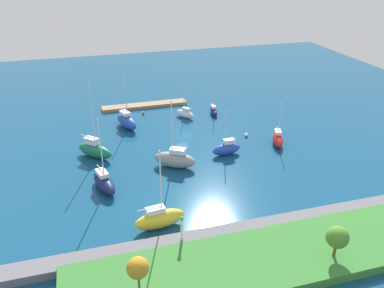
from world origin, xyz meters
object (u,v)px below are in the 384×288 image
park_tree_center (138,268)px  sailboat_gray_lone_south (175,159)px  pier_dock (145,105)px  sailboat_green_center_basin (95,150)px  sailboat_red_lone_north (278,139)px  mooring_buoy_white (246,135)px  sailboat_white_far_south (185,113)px  park_tree_midwest (337,237)px  harbor_beacon (182,226)px  mooring_buoy_orange (143,113)px  sailboat_navy_inner_mooring (104,182)px  sailboat_yellow_by_breakwater (160,219)px  sailboat_navy_near_pier (214,111)px  sailboat_blue_outer_mooring (226,149)px  sailboat_blue_mid_basin (127,121)px

park_tree_center → sailboat_gray_lone_south: (-11.52, -30.07, -3.80)m
pier_dock → sailboat_gray_lone_south: sailboat_gray_lone_south is taller
pier_dock → sailboat_green_center_basin: size_ratio=1.45×
sailboat_red_lone_north → mooring_buoy_white: bearing=-120.6°
park_tree_center → sailboat_white_far_south: size_ratio=0.57×
park_tree_midwest → sailboat_red_lone_north: sailboat_red_lone_north is taller
harbor_beacon → sailboat_green_center_basin: bearing=-72.0°
pier_dock → mooring_buoy_orange: (1.23, 4.93, -0.05)m
park_tree_midwest → sailboat_white_far_south: (5.23, -53.51, -3.26)m
harbor_beacon → sailboat_green_center_basin: 31.49m
sailboat_white_far_south → park_tree_midwest: bearing=148.6°
sailboat_navy_inner_mooring → sailboat_green_center_basin: bearing=167.8°
harbor_beacon → sailboat_red_lone_north: 37.11m
harbor_beacon → park_tree_center: park_tree_center is taller
sailboat_yellow_by_breakwater → sailboat_green_center_basin: (7.62, -24.98, 0.09)m
sailboat_red_lone_north → mooring_buoy_orange: bearing=-117.1°
park_tree_midwest → park_tree_center: park_tree_center is taller
park_tree_midwest → sailboat_navy_near_pier: sailboat_navy_near_pier is taller
sailboat_yellow_by_breakwater → sailboat_red_lone_north: bearing=27.6°
park_tree_center → sailboat_navy_inner_mooring: (1.84, -25.94, -4.08)m
sailboat_yellow_by_breakwater → mooring_buoy_orange: 45.24m
mooring_buoy_orange → sailboat_yellow_by_breakwater: bearing=83.3°
park_tree_midwest → sailboat_gray_lone_south: 33.44m
sailboat_white_far_south → mooring_buoy_white: bearing=178.0°
park_tree_center → sailboat_yellow_by_breakwater: bearing=-110.9°
mooring_buoy_white → sailboat_blue_outer_mooring: bearing=43.1°
sailboat_blue_mid_basin → sailboat_white_far_south: sailboat_blue_mid_basin is taller
sailboat_navy_inner_mooring → sailboat_white_far_south: sailboat_navy_inner_mooring is taller
pier_dock → mooring_buoy_orange: bearing=76.1°
sailboat_green_center_basin → sailboat_blue_outer_mooring: (-25.12, 6.08, -0.33)m
harbor_beacon → sailboat_yellow_by_breakwater: (2.07, -4.93, -1.82)m
sailboat_blue_outer_mooring → mooring_buoy_orange: sailboat_blue_outer_mooring is taller
sailboat_blue_mid_basin → sailboat_navy_near_pier: sailboat_blue_mid_basin is taller
sailboat_blue_mid_basin → sailboat_green_center_basin: size_ratio=0.84×
sailboat_blue_mid_basin → sailboat_white_far_south: size_ratio=1.33×
pier_dock → park_tree_midwest: park_tree_midwest is taller
harbor_beacon → sailboat_white_far_south: (-12.62, -44.81, -2.30)m
harbor_beacon → park_tree_center: size_ratio=0.69×
sailboat_gray_lone_south → mooring_buoy_white: sailboat_gray_lone_south is taller
mooring_buoy_white → sailboat_navy_inner_mooring: bearing=22.2°
harbor_beacon → sailboat_navy_inner_mooring: size_ratio=0.29×
sailboat_blue_mid_basin → mooring_buoy_white: size_ratio=15.43×
sailboat_gray_lone_south → mooring_buoy_white: (-18.18, -8.74, -1.25)m
sailboat_white_far_south → sailboat_blue_outer_mooring: bearing=150.7°
park_tree_center → sailboat_gray_lone_south: bearing=-111.0°
harbor_beacon → sailboat_gray_lone_south: 22.31m
sailboat_red_lone_north → sailboat_white_far_south: sailboat_white_far_south is taller
mooring_buoy_orange → park_tree_center: bearing=79.9°
park_tree_midwest → sailboat_gray_lone_south: sailboat_gray_lone_south is taller
sailboat_red_lone_north → sailboat_white_far_south: size_ratio=0.97×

